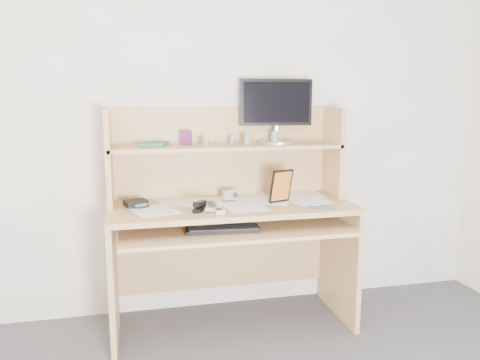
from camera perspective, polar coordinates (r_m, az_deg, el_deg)
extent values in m
cube|color=white|center=(2.97, -2.29, 7.85)|extent=(3.60, 0.04, 2.50)
cube|color=tan|center=(2.72, -0.97, -3.29)|extent=(1.40, 0.60, 0.03)
cube|color=tan|center=(2.78, -15.18, -11.44)|extent=(0.03, 0.56, 0.72)
cube|color=tan|center=(3.04, 11.97, -9.46)|extent=(0.03, 0.56, 0.72)
cube|color=tan|center=(3.10, -2.05, -9.28)|extent=(1.34, 0.02, 0.41)
cube|color=tan|center=(2.63, -0.43, -5.88)|extent=(1.28, 0.55, 0.02)
cube|color=tan|center=(2.95, -2.15, 3.46)|extent=(1.40, 0.02, 0.55)
cube|color=tan|center=(2.77, -15.69, 2.66)|extent=(0.03, 0.30, 0.55)
cube|color=tan|center=(3.02, 11.24, 3.43)|extent=(0.03, 0.30, 0.55)
cube|color=tan|center=(2.81, -1.63, 4.06)|extent=(1.38, 0.30, 0.02)
cube|color=white|center=(2.72, -0.98, -2.92)|extent=(1.32, 0.54, 0.01)
cube|color=black|center=(2.54, -2.14, -6.03)|extent=(0.41, 0.18, 0.02)
cube|color=black|center=(2.53, -2.14, -5.73)|extent=(0.38, 0.17, 0.01)
cube|color=#9A9A95|center=(2.61, -3.53, -3.21)|extent=(0.10, 0.19, 0.02)
cube|color=silver|center=(2.50, -2.64, -3.68)|extent=(0.06, 0.10, 0.02)
cube|color=black|center=(2.57, -4.88, -3.10)|extent=(0.10, 0.15, 0.05)
cube|color=black|center=(2.72, -12.60, -2.73)|extent=(0.15, 0.13, 0.03)
cube|color=#D6DF3A|center=(2.75, -3.11, -2.72)|extent=(0.08, 0.08, 0.01)
cube|color=silver|center=(2.81, -1.15, -1.82)|extent=(0.10, 0.06, 0.06)
cube|color=black|center=(2.73, 5.03, -0.73)|extent=(0.14, 0.06, 0.20)
cylinder|color=#1742AE|center=(2.63, 9.95, -3.31)|extent=(0.14, 0.09, 0.01)
cube|color=maroon|center=(2.82, -6.53, 5.12)|extent=(0.07, 0.04, 0.09)
cube|color=#317B47|center=(2.81, -10.45, 4.33)|extent=(0.19, 0.23, 0.02)
cylinder|color=black|center=(2.85, -0.94, 4.86)|extent=(0.04, 0.04, 0.05)
cylinder|color=silver|center=(2.80, 0.88, 4.91)|extent=(0.05, 0.05, 0.06)
cylinder|color=black|center=(2.77, -4.21, 4.66)|extent=(0.05, 0.05, 0.05)
cylinder|color=silver|center=(2.90, 4.23, 5.18)|extent=(0.05, 0.05, 0.08)
cylinder|color=silver|center=(2.92, 4.52, 4.62)|extent=(0.23, 0.23, 0.01)
cylinder|color=silver|center=(2.93, 4.48, 5.70)|extent=(0.04, 0.04, 0.09)
cube|color=black|center=(2.94, 4.42, 9.42)|extent=(0.46, 0.05, 0.28)
cube|color=black|center=(2.92, 4.52, 9.42)|extent=(0.42, 0.02, 0.25)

